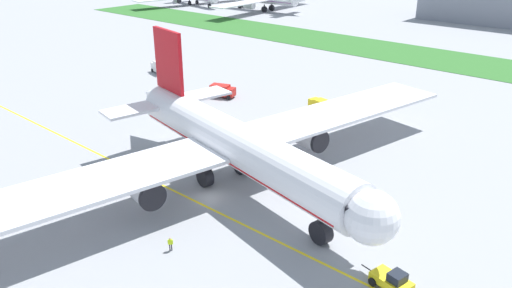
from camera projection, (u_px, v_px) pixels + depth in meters
name	position (u px, v px, depth m)	size (l,w,h in m)	color
ground_plane	(211.00, 199.00, 65.94)	(600.00, 600.00, 0.00)	gray
apron_taxi_line	(201.00, 204.00, 64.70)	(280.00, 0.36, 0.01)	yellow
grass_median_strip	(469.00, 64.00, 131.76)	(320.00, 24.00, 0.10)	#2D6628
airliner_foreground	(234.00, 144.00, 66.47)	(52.57, 83.00, 19.14)	white
pushback_tug	(392.00, 281.00, 48.99)	(5.94, 3.19, 2.21)	yellow
ground_crew_wingwalker_port	(111.00, 165.00, 72.96)	(0.48, 0.45, 1.62)	black
ground_crew_marshaller_front	(170.00, 243.00, 54.92)	(0.49, 0.49, 1.68)	black
ground_crew_wingwalker_starboard	(140.00, 187.00, 66.77)	(0.48, 0.46, 1.61)	black
service_truck_baggage_loader	(223.00, 91.00, 105.14)	(5.66, 4.03, 2.65)	#B21E19
service_truck_fuel_bowser	(321.00, 105.00, 96.48)	(5.43, 3.27, 2.55)	yellow
service_truck_catering_van	(160.00, 67.00, 122.67)	(5.99, 3.58, 2.99)	white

